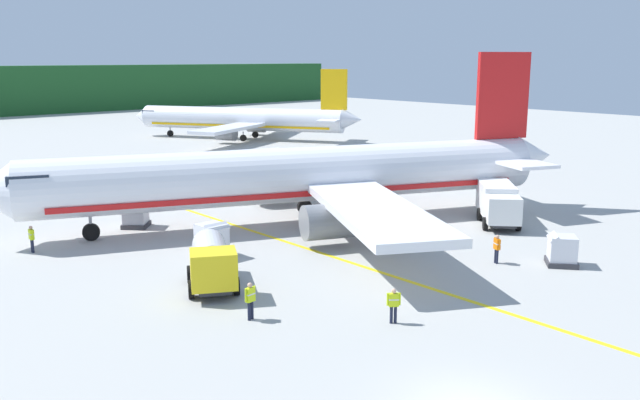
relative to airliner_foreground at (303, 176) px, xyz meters
name	(u,v)px	position (x,y,z in m)	size (l,w,h in m)	color
ground	(6,195)	(-12.50, 24.68, -3.49)	(240.00, 320.00, 0.20)	#A8A8A3
airliner_foreground	(303,176)	(0.00, 0.00, 0.00)	(39.69, 33.38, 11.90)	white
airliner_mid_apron	(244,119)	(25.67, 43.37, -0.55)	(26.57, 31.30, 9.96)	silver
service_truck_fuel	(212,261)	(-12.25, -7.32, -2.00)	(4.33, 5.60, 2.40)	yellow
service_truck_baggage	(498,202)	(10.18, -9.18, -1.86)	(6.15, 5.93, 2.73)	white
cargo_container_near	(136,213)	(-9.38, 6.78, -2.42)	(2.38, 2.38, 2.06)	#333338
cargo_container_mid	(212,240)	(-9.34, -2.78, -2.38)	(1.76, 1.76, 2.12)	#333338
cargo_container_far	(562,250)	(4.52, -17.20, -2.53)	(2.30, 2.30, 1.82)	#333338
crew_marshaller	(394,303)	(-8.85, -16.60, -2.45)	(0.52, 0.46, 1.60)	#191E33
crew_loader_left	(32,237)	(-16.91, 5.24, -2.42)	(0.24, 0.63, 1.64)	#191E33
crew_loader_right	(497,247)	(2.08, -14.57, -2.41)	(0.41, 0.57, 1.67)	#191E33
crew_supervisor	(250,298)	(-13.32, -12.10, -2.36)	(0.62, 0.29, 1.75)	#191E33
apron_guide_line	(303,247)	(-4.04, -4.78, -3.39)	(0.30, 60.00, 0.01)	yellow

